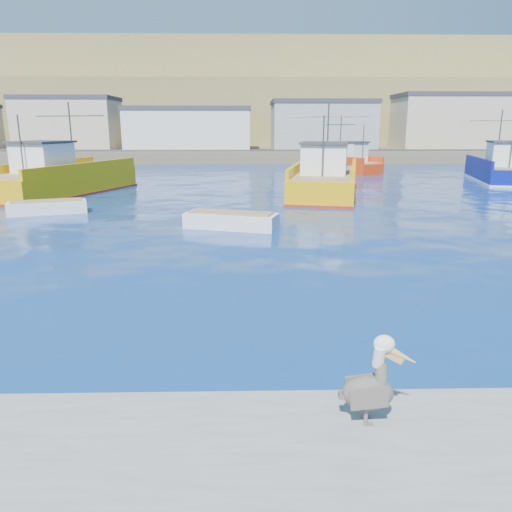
{
  "coord_description": "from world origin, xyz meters",
  "views": [
    {
      "loc": [
        -1.77,
        -10.74,
        4.93
      ],
      "look_at": [
        -1.45,
        3.28,
        1.27
      ],
      "focal_mm": 35.0,
      "sensor_mm": 36.0,
      "label": 1
    }
  ],
  "objects_px": {
    "trawler_yellow_a": "(61,179)",
    "trawler_yellow_b": "(325,180)",
    "trawler_blue": "(499,170)",
    "skiff_left": "(48,208)",
    "skiff_mid": "(231,222)",
    "pelican": "(371,386)",
    "boat_orange": "(347,163)"
  },
  "relations": [
    {
      "from": "trawler_yellow_a",
      "to": "trawler_yellow_b",
      "type": "relative_size",
      "value": 1.04
    },
    {
      "from": "trawler_yellow_a",
      "to": "trawler_blue",
      "type": "distance_m",
      "value": 37.83
    },
    {
      "from": "trawler_blue",
      "to": "skiff_left",
      "type": "distance_m",
      "value": 38.57
    },
    {
      "from": "trawler_blue",
      "to": "skiff_mid",
      "type": "distance_m",
      "value": 32.01
    },
    {
      "from": "skiff_left",
      "to": "pelican",
      "type": "relative_size",
      "value": 3.16
    },
    {
      "from": "boat_orange",
      "to": "skiff_mid",
      "type": "xyz_separation_m",
      "value": [
        -11.91,
        -30.75,
        -0.72
      ]
    },
    {
      "from": "trawler_yellow_a",
      "to": "trawler_yellow_b",
      "type": "xyz_separation_m",
      "value": [
        19.43,
        -1.05,
        -0.02
      ]
    },
    {
      "from": "skiff_left",
      "to": "trawler_yellow_b",
      "type": "bearing_deg",
      "value": 22.8
    },
    {
      "from": "trawler_yellow_a",
      "to": "pelican",
      "type": "xyz_separation_m",
      "value": [
        15.48,
        -30.59,
        -0.02
      ]
    },
    {
      "from": "skiff_mid",
      "to": "trawler_yellow_b",
      "type": "bearing_deg",
      "value": 61.19
    },
    {
      "from": "trawler_yellow_b",
      "to": "pelican",
      "type": "distance_m",
      "value": 29.81
    },
    {
      "from": "skiff_left",
      "to": "trawler_yellow_a",
      "type": "bearing_deg",
      "value": 104.09
    },
    {
      "from": "trawler_yellow_a",
      "to": "pelican",
      "type": "relative_size",
      "value": 9.59
    },
    {
      "from": "trawler_yellow_a",
      "to": "skiff_left",
      "type": "xyz_separation_m",
      "value": [
        2.09,
        -8.33,
        -0.84
      ]
    },
    {
      "from": "trawler_blue",
      "to": "trawler_yellow_b",
      "type": "bearing_deg",
      "value": -152.1
    },
    {
      "from": "trawler_yellow_b",
      "to": "trawler_blue",
      "type": "xyz_separation_m",
      "value": [
        17.49,
        9.26,
        -0.08
      ]
    },
    {
      "from": "trawler_yellow_b",
      "to": "pelican",
      "type": "height_order",
      "value": "trawler_yellow_b"
    },
    {
      "from": "trawler_yellow_b",
      "to": "skiff_mid",
      "type": "height_order",
      "value": "trawler_yellow_b"
    },
    {
      "from": "trawler_blue",
      "to": "boat_orange",
      "type": "height_order",
      "value": "trawler_blue"
    },
    {
      "from": "trawler_yellow_a",
      "to": "trawler_blue",
      "type": "relative_size",
      "value": 1.18
    },
    {
      "from": "trawler_yellow_b",
      "to": "pelican",
      "type": "relative_size",
      "value": 9.24
    },
    {
      "from": "trawler_yellow_b",
      "to": "boat_orange",
      "type": "bearing_deg",
      "value": 74.1
    },
    {
      "from": "trawler_blue",
      "to": "trawler_yellow_a",
      "type": "bearing_deg",
      "value": -167.45
    },
    {
      "from": "skiff_mid",
      "to": "boat_orange",
      "type": "bearing_deg",
      "value": 68.83
    },
    {
      "from": "pelican",
      "to": "trawler_yellow_b",
      "type": "bearing_deg",
      "value": 82.38
    },
    {
      "from": "skiff_left",
      "to": "boat_orange",
      "type": "bearing_deg",
      "value": 49.04
    },
    {
      "from": "boat_orange",
      "to": "pelican",
      "type": "height_order",
      "value": "boat_orange"
    },
    {
      "from": "trawler_yellow_b",
      "to": "boat_orange",
      "type": "distance_m",
      "value": 19.63
    },
    {
      "from": "boat_orange",
      "to": "pelican",
      "type": "distance_m",
      "value": 49.31
    },
    {
      "from": "trawler_yellow_b",
      "to": "skiff_mid",
      "type": "relative_size",
      "value": 2.75
    },
    {
      "from": "trawler_yellow_b",
      "to": "skiff_left",
      "type": "bearing_deg",
      "value": -157.2
    },
    {
      "from": "skiff_mid",
      "to": "pelican",
      "type": "bearing_deg",
      "value": -81.7
    }
  ]
}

